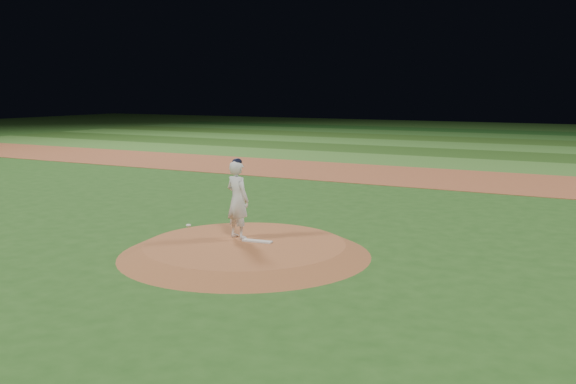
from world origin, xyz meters
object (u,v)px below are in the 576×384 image
Objects in this scene: pitching_rubber at (257,241)px; rosin_bag at (188,225)px; pitchers_mound at (245,249)px; pitcher_on_mound at (238,199)px.

pitching_rubber is 2.36m from rosin_bag.
pitchers_mound is at bearing -20.54° from rosin_bag.
pitchers_mound is 1.15m from pitcher_on_mound.
rosin_bag reaches higher than pitching_rubber.
pitchers_mound is at bearing -133.40° from pitching_rubber.
pitcher_on_mound reaches higher than rosin_bag.
pitching_rubber is 5.49× the size of rosin_bag.
rosin_bag is 1.97m from pitcher_on_mound.
pitchers_mound is at bearing -41.02° from pitcher_on_mound.
pitching_rubber is (0.17, 0.24, 0.14)m from pitchers_mound.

